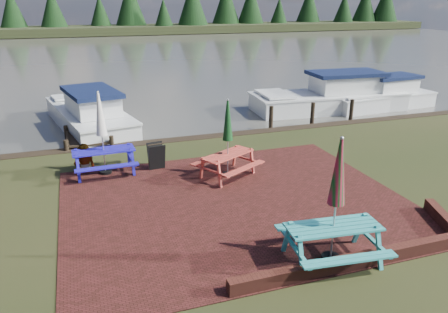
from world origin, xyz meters
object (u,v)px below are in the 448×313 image
person (82,144)px  boat_jetty (90,115)px  picnic_table_red (228,150)px  picnic_table_blue (103,146)px  picnic_table_teal (334,220)px  boat_near (331,98)px  chalkboard (156,156)px  boat_far (382,97)px  jetty (85,117)px

person → boat_jetty: bearing=-103.7°
picnic_table_red → picnic_table_blue: picnic_table_blue is taller
picnic_table_teal → person: bearing=130.1°
boat_near → person: 13.36m
picnic_table_teal → person: picnic_table_teal is taller
chalkboard → boat_near: bearing=23.6°
picnic_table_blue → chalkboard: bearing=-6.2°
boat_far → boat_near: bearing=76.1°
boat_jetty → person: person is taller
chalkboard → boat_far: (12.80, 5.38, -0.09)m
chalkboard → jetty: 7.37m
picnic_table_blue → boat_far: size_ratio=0.43×
picnic_table_teal → chalkboard: (-2.46, 6.38, -0.51)m
picnic_table_teal → person: (-4.66, 6.90, -0.03)m
picnic_table_red → boat_jetty: 8.39m
boat_jetty → boat_near: bearing=-13.5°
picnic_table_red → boat_jetty: picnic_table_red is taller
chalkboard → jetty: size_ratio=0.09×
picnic_table_teal → jetty: (-4.42, 13.48, -0.83)m
chalkboard → jetty: (-1.96, 7.10, -0.32)m
picnic_table_teal → boat_far: bearing=54.8°
picnic_table_teal → jetty: picnic_table_teal is taller
boat_near → person: size_ratio=4.35×
boat_far → chalkboard: bearing=108.3°
picnic_table_blue → jetty: bearing=91.1°
picnic_table_teal → boat_jetty: bearing=114.6°
boat_jetty → picnic_table_teal: bearing=-83.2°
picnic_table_blue → person: bearing=144.0°
boat_jetty → boat_far: boat_jetty is taller
boat_near → person: bearing=117.3°
picnic_table_blue → jetty: (-0.36, 6.98, -0.79)m
picnic_table_teal → boat_jetty: 13.27m
picnic_table_blue → boat_far: (14.40, 5.26, -0.56)m
jetty → chalkboard: bearing=-74.6°
picnic_table_blue → boat_far: bearing=18.2°
jetty → boat_near: size_ratio=1.14×
picnic_table_blue → picnic_table_red: bearing=-23.9°
picnic_table_blue → chalkboard: 1.67m
picnic_table_red → boat_jetty: (-3.71, 7.52, -0.44)m
picnic_table_teal → jetty: 14.21m
boat_far → picnic_table_blue: bearing=105.6°
boat_near → picnic_table_red: bearing=135.4°
picnic_table_red → jetty: (-3.91, 8.42, -0.73)m
chalkboard → boat_near: (10.05, 5.84, -0.01)m
picnic_table_red → boat_far: (10.85, 6.70, -0.49)m
boat_far → person: 15.77m
picnic_table_teal → chalkboard: size_ratio=3.19×
picnic_table_teal → person: 8.33m
boat_far → boat_jetty: bearing=82.3°
picnic_table_blue → boat_jetty: bearing=89.6°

